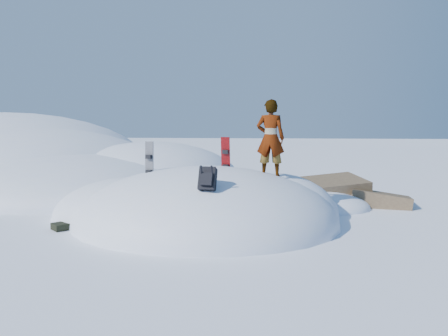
# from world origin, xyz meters

# --- Properties ---
(ground) EXTENTS (120.00, 120.00, 0.00)m
(ground) POSITION_xyz_m (0.00, 0.00, 0.00)
(ground) COLOR white
(ground) RESTS_ON ground
(snow_mound) EXTENTS (8.00, 6.00, 3.00)m
(snow_mound) POSITION_xyz_m (-0.17, 0.24, 0.00)
(snow_mound) COLOR white
(snow_mound) RESTS_ON ground
(snow_ridge) EXTENTS (21.50, 18.50, 6.40)m
(snow_ridge) POSITION_xyz_m (-10.43, 9.85, 0.00)
(snow_ridge) COLOR white
(snow_ridge) RESTS_ON ground
(rock_outcrop) EXTENTS (4.68, 4.41, 1.68)m
(rock_outcrop) POSITION_xyz_m (3.72, 3.01, 0.01)
(rock_outcrop) COLOR brown
(rock_outcrop) RESTS_ON ground
(snowboard_red) EXTENTS (0.27, 0.21, 1.35)m
(snowboard_red) POSITION_xyz_m (0.46, 0.70, 1.60)
(snowboard_red) COLOR #BE0A0E
(snowboard_red) RESTS_ON snow_mound
(snowboard_dark) EXTENTS (0.26, 0.20, 1.33)m
(snowboard_dark) POSITION_xyz_m (-1.50, -0.04, 1.50)
(snowboard_dark) COLOR black
(snowboard_dark) RESTS_ON snow_mound
(backpack) EXTENTS (0.41, 0.52, 0.61)m
(backpack) POSITION_xyz_m (0.29, -1.81, 1.41)
(backpack) COLOR black
(backpack) RESTS_ON snow_mound
(gear_pile) EXTENTS (0.80, 0.71, 0.21)m
(gear_pile) POSITION_xyz_m (-3.36, -0.99, 0.10)
(gear_pile) COLOR black
(gear_pile) RESTS_ON ground
(person) EXTENTS (0.79, 0.57, 2.01)m
(person) POSITION_xyz_m (1.67, 0.22, 2.24)
(person) COLOR slate
(person) RESTS_ON snow_mound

